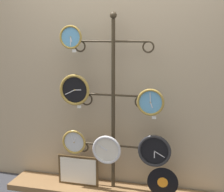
{
  "coord_description": "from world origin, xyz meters",
  "views": [
    {
      "loc": [
        0.73,
        -2.52,
        1.6
      ],
      "look_at": [
        0.0,
        0.36,
        1.03
      ],
      "focal_mm": 50.0,
      "sensor_mm": 36.0,
      "label": 1
    }
  ],
  "objects_px": {
    "clock_bottom_right": "(154,151)",
    "picture_frame": "(78,171)",
    "clock_middle_right": "(151,102)",
    "vinyl_record": "(163,182)",
    "clock_bottom_center": "(107,150)",
    "clock_bottom_left": "(74,142)",
    "clock_top_left": "(71,37)",
    "clock_middle_left": "(75,90)",
    "display_stand": "(113,140)"
  },
  "relations": [
    {
      "from": "clock_middle_left",
      "to": "clock_bottom_left",
      "type": "height_order",
      "value": "clock_middle_left"
    },
    {
      "from": "clock_bottom_center",
      "to": "clock_bottom_right",
      "type": "relative_size",
      "value": 0.92
    },
    {
      "from": "clock_top_left",
      "to": "clock_middle_left",
      "type": "height_order",
      "value": "clock_top_left"
    },
    {
      "from": "clock_middle_left",
      "to": "clock_bottom_left",
      "type": "relative_size",
      "value": 1.23
    },
    {
      "from": "clock_bottom_left",
      "to": "clock_bottom_center",
      "type": "xyz_separation_m",
      "value": [
        0.35,
        -0.03,
        -0.04
      ]
    },
    {
      "from": "clock_middle_right",
      "to": "clock_bottom_right",
      "type": "relative_size",
      "value": 0.81
    },
    {
      "from": "clock_top_left",
      "to": "vinyl_record",
      "type": "relative_size",
      "value": 0.76
    },
    {
      "from": "clock_bottom_center",
      "to": "picture_frame",
      "type": "height_order",
      "value": "clock_bottom_center"
    },
    {
      "from": "clock_bottom_center",
      "to": "picture_frame",
      "type": "bearing_deg",
      "value": 169.43
    },
    {
      "from": "clock_top_left",
      "to": "clock_middle_right",
      "type": "bearing_deg",
      "value": -2.43
    },
    {
      "from": "display_stand",
      "to": "clock_bottom_center",
      "type": "relative_size",
      "value": 6.28
    },
    {
      "from": "clock_bottom_center",
      "to": "picture_frame",
      "type": "xyz_separation_m",
      "value": [
        -0.33,
        0.06,
        -0.28
      ]
    },
    {
      "from": "clock_bottom_left",
      "to": "vinyl_record",
      "type": "xyz_separation_m",
      "value": [
        0.91,
        -0.0,
        -0.33
      ]
    },
    {
      "from": "display_stand",
      "to": "clock_bottom_right",
      "type": "bearing_deg",
      "value": -13.64
    },
    {
      "from": "clock_middle_right",
      "to": "clock_bottom_center",
      "type": "distance_m",
      "value": 0.65
    },
    {
      "from": "clock_top_left",
      "to": "clock_bottom_center",
      "type": "height_order",
      "value": "clock_top_left"
    },
    {
      "from": "clock_top_left",
      "to": "clock_bottom_right",
      "type": "xyz_separation_m",
      "value": [
        0.83,
        -0.03,
        -1.06
      ]
    },
    {
      "from": "clock_top_left",
      "to": "picture_frame",
      "type": "height_order",
      "value": "clock_top_left"
    },
    {
      "from": "clock_bottom_center",
      "to": "vinyl_record",
      "type": "xyz_separation_m",
      "value": [
        0.55,
        0.03,
        -0.29
      ]
    },
    {
      "from": "clock_middle_left",
      "to": "clock_middle_right",
      "type": "bearing_deg",
      "value": -2.08
    },
    {
      "from": "picture_frame",
      "to": "display_stand",
      "type": "bearing_deg",
      "value": 8.94
    },
    {
      "from": "clock_middle_right",
      "to": "clock_bottom_right",
      "type": "distance_m",
      "value": 0.47
    },
    {
      "from": "clock_bottom_center",
      "to": "picture_frame",
      "type": "relative_size",
      "value": 0.67
    },
    {
      "from": "clock_middle_right",
      "to": "vinyl_record",
      "type": "height_order",
      "value": "clock_middle_right"
    },
    {
      "from": "clock_middle_right",
      "to": "vinyl_record",
      "type": "distance_m",
      "value": 0.8
    },
    {
      "from": "clock_bottom_left",
      "to": "clock_bottom_right",
      "type": "bearing_deg",
      "value": -1.32
    },
    {
      "from": "clock_top_left",
      "to": "clock_bottom_center",
      "type": "relative_size",
      "value": 0.78
    },
    {
      "from": "clock_bottom_left",
      "to": "vinyl_record",
      "type": "relative_size",
      "value": 0.84
    },
    {
      "from": "clock_top_left",
      "to": "picture_frame",
      "type": "xyz_separation_m",
      "value": [
        0.04,
        0.02,
        -1.37
      ]
    },
    {
      "from": "clock_middle_left",
      "to": "clock_middle_right",
      "type": "distance_m",
      "value": 0.76
    },
    {
      "from": "display_stand",
      "to": "clock_middle_right",
      "type": "bearing_deg",
      "value": -15.79
    },
    {
      "from": "display_stand",
      "to": "clock_bottom_left",
      "type": "height_order",
      "value": "display_stand"
    },
    {
      "from": "clock_bottom_left",
      "to": "clock_bottom_center",
      "type": "relative_size",
      "value": 0.87
    },
    {
      "from": "clock_top_left",
      "to": "clock_bottom_right",
      "type": "distance_m",
      "value": 1.35
    },
    {
      "from": "vinyl_record",
      "to": "clock_bottom_right",
      "type": "bearing_deg",
      "value": -169.34
    },
    {
      "from": "display_stand",
      "to": "clock_bottom_center",
      "type": "xyz_separation_m",
      "value": [
        -0.04,
        -0.12,
        -0.07
      ]
    },
    {
      "from": "clock_middle_right",
      "to": "clock_bottom_center",
      "type": "xyz_separation_m",
      "value": [
        -0.42,
        -0.01,
        -0.5
      ]
    },
    {
      "from": "clock_top_left",
      "to": "clock_middle_right",
      "type": "distance_m",
      "value": 0.98
    },
    {
      "from": "clock_bottom_center",
      "to": "display_stand",
      "type": "bearing_deg",
      "value": 72.67
    },
    {
      "from": "clock_middle_left",
      "to": "picture_frame",
      "type": "distance_m",
      "value": 0.86
    },
    {
      "from": "display_stand",
      "to": "picture_frame",
      "type": "height_order",
      "value": "display_stand"
    },
    {
      "from": "display_stand",
      "to": "clock_middle_right",
      "type": "height_order",
      "value": "display_stand"
    },
    {
      "from": "clock_middle_right",
      "to": "clock_bottom_center",
      "type": "height_order",
      "value": "clock_middle_right"
    },
    {
      "from": "clock_bottom_right",
      "to": "vinyl_record",
      "type": "height_order",
      "value": "clock_bottom_right"
    },
    {
      "from": "display_stand",
      "to": "clock_middle_left",
      "type": "distance_m",
      "value": 0.64
    },
    {
      "from": "clock_top_left",
      "to": "clock_middle_left",
      "type": "distance_m",
      "value": 0.51
    },
    {
      "from": "clock_middle_right",
      "to": "clock_bottom_right",
      "type": "xyz_separation_m",
      "value": [
        0.05,
        0.0,
        -0.47
      ]
    },
    {
      "from": "clock_bottom_right",
      "to": "picture_frame",
      "type": "relative_size",
      "value": 0.73
    },
    {
      "from": "clock_bottom_left",
      "to": "picture_frame",
      "type": "distance_m",
      "value": 0.32
    },
    {
      "from": "clock_middle_left",
      "to": "clock_bottom_center",
      "type": "bearing_deg",
      "value": -6.29
    }
  ]
}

